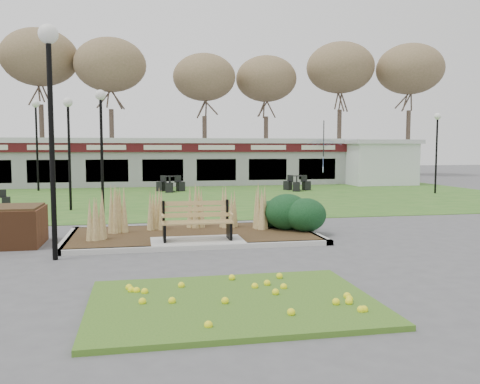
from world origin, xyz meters
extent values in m
plane|color=#515154|center=(0.00, 0.00, 0.00)|extent=(100.00, 100.00, 0.00)
cube|color=#306520|center=(0.00, 12.00, 0.01)|extent=(34.00, 16.00, 0.02)
cube|color=#38651D|center=(0.00, -4.60, 0.04)|extent=(4.20, 3.00, 0.08)
cube|color=#321F14|center=(0.00, 1.20, 0.06)|extent=(6.22, 3.22, 0.12)
cube|color=#B7B7B2|center=(0.00, -0.41, 0.06)|extent=(6.40, 0.18, 0.12)
cube|color=#B7B7B2|center=(0.00, 2.81, 0.06)|extent=(6.40, 0.18, 0.12)
cube|color=#B7B7B2|center=(-3.11, 1.20, 0.06)|extent=(0.18, 3.40, 0.12)
cube|color=#B7B7B2|center=(3.11, 1.20, 0.06)|extent=(0.18, 3.40, 0.12)
cube|color=#B7B7B2|center=(0.00, 0.15, 0.07)|extent=(2.20, 1.20, 0.13)
cone|color=#A58252|center=(-1.90, 1.60, 0.70)|extent=(0.36, 0.36, 1.15)
cone|color=#A58252|center=(-0.90, 2.00, 0.70)|extent=(0.36, 0.36, 1.15)
cone|color=#A58252|center=(0.20, 2.20, 0.70)|extent=(0.36, 0.36, 1.15)
cone|color=#A58252|center=(1.10, 2.00, 0.70)|extent=(0.36, 0.36, 1.15)
cone|color=#A58252|center=(1.90, 1.60, 0.70)|extent=(0.36, 0.36, 1.15)
cone|color=#A58252|center=(-2.40, 0.80, 0.70)|extent=(0.36, 0.36, 1.15)
ellipsoid|color=black|center=(2.60, 1.40, 0.59)|extent=(1.21, 1.10, 0.99)
ellipsoid|color=black|center=(3.00, 1.00, 0.54)|extent=(1.10, 1.00, 0.90)
ellipsoid|color=black|center=(2.90, 1.90, 0.53)|extent=(1.06, 0.96, 0.86)
ellipsoid|color=black|center=(2.30, 1.90, 0.48)|extent=(0.92, 0.84, 0.76)
cube|color=olive|center=(0.00, 0.15, 0.56)|extent=(1.70, 0.57, 0.04)
cube|color=olive|center=(0.00, 0.46, 0.84)|extent=(1.70, 0.13, 0.44)
cube|color=black|center=(-0.78, 0.15, 0.34)|extent=(0.06, 0.55, 0.42)
cube|color=black|center=(0.78, 0.15, 0.34)|extent=(0.06, 0.55, 0.42)
cube|color=black|center=(-0.78, 0.45, 0.81)|extent=(0.06, 0.06, 0.50)
cube|color=black|center=(0.78, 0.45, 0.81)|extent=(0.06, 0.06, 0.50)
cube|color=olive|center=(-0.82, 0.13, 0.74)|extent=(0.05, 0.50, 0.04)
cube|color=olive|center=(0.82, 0.13, 0.74)|extent=(0.05, 0.50, 0.04)
cube|color=brown|center=(-4.40, 1.00, 0.45)|extent=(1.50, 1.50, 0.90)
cube|color=#321F14|center=(-4.40, 1.00, 0.92)|extent=(1.40, 1.40, 0.06)
cube|color=#9B9B9D|center=(0.00, 20.00, 1.30)|extent=(24.00, 3.00, 2.60)
cube|color=#4A0F13|center=(0.00, 18.45, 2.35)|extent=(24.00, 0.18, 0.55)
cube|color=silver|center=(0.00, 20.00, 2.75)|extent=(24.60, 3.40, 0.30)
cube|color=silver|center=(0.00, 18.34, 2.35)|extent=(22.00, 0.02, 0.28)
cube|color=black|center=(0.00, 18.55, 1.00)|extent=(22.00, 0.10, 1.30)
cube|color=silver|center=(13.50, 18.00, 1.30)|extent=(4.00, 3.00, 2.60)
cube|color=silver|center=(13.50, 18.00, 2.70)|extent=(4.40, 3.40, 0.25)
cylinder|color=#47382B|center=(-9.00, 28.00, 2.59)|extent=(0.36, 0.36, 5.17)
ellipsoid|color=brown|center=(-9.00, 28.00, 8.39)|extent=(5.24, 5.24, 3.93)
cylinder|color=#47382B|center=(-3.00, 28.00, 2.59)|extent=(0.36, 0.36, 5.17)
ellipsoid|color=brown|center=(-3.00, 28.00, 8.39)|extent=(5.24, 5.24, 3.93)
cylinder|color=#47382B|center=(3.00, 28.00, 2.59)|extent=(0.36, 0.36, 5.17)
ellipsoid|color=brown|center=(3.00, 28.00, 8.39)|extent=(5.24, 5.24, 3.93)
cylinder|color=#47382B|center=(9.00, 28.00, 2.59)|extent=(0.36, 0.36, 5.17)
ellipsoid|color=brown|center=(9.00, 28.00, 8.39)|extent=(5.24, 5.24, 3.93)
cylinder|color=#47382B|center=(15.00, 28.00, 2.59)|extent=(0.36, 0.36, 5.17)
ellipsoid|color=brown|center=(15.00, 28.00, 8.39)|extent=(5.24, 5.24, 3.93)
cylinder|color=#47382B|center=(21.00, 28.00, 2.59)|extent=(0.36, 0.36, 5.17)
ellipsoid|color=brown|center=(21.00, 28.00, 8.39)|extent=(5.24, 5.24, 3.93)
cylinder|color=black|center=(-3.08, -0.85, 2.22)|extent=(0.11, 0.11, 4.44)
sphere|color=white|center=(-3.08, -0.85, 4.61)|extent=(0.40, 0.40, 0.40)
cylinder|color=black|center=(-2.61, 6.38, 1.99)|extent=(0.10, 0.10, 3.98)
sphere|color=white|center=(-2.61, 6.38, 4.14)|extent=(0.36, 0.36, 0.36)
cylinder|color=black|center=(-3.87, 7.78, 1.92)|extent=(0.10, 0.10, 3.84)
sphere|color=white|center=(-3.87, 7.78, 3.99)|extent=(0.35, 0.35, 0.35)
cylinder|color=black|center=(13.39, 11.47, 1.88)|extent=(0.09, 0.09, 3.76)
sphere|color=white|center=(13.39, 11.47, 3.91)|extent=(0.34, 0.34, 0.34)
cylinder|color=black|center=(-6.72, 17.00, 2.24)|extent=(0.11, 0.11, 4.48)
sphere|color=white|center=(-6.72, 17.00, 4.66)|extent=(0.40, 0.40, 0.40)
cylinder|color=black|center=(0.23, 15.12, 0.04)|extent=(0.48, 0.48, 0.03)
cylinder|color=black|center=(0.23, 15.12, 0.42)|extent=(0.05, 0.05, 0.79)
cylinder|color=black|center=(0.23, 15.12, 0.83)|extent=(0.66, 0.66, 0.03)
cube|color=black|center=(0.79, 15.35, 0.27)|extent=(0.48, 0.48, 0.50)
cube|color=black|center=(-0.24, 15.50, 0.27)|extent=(0.52, 0.52, 0.50)
cube|color=black|center=(0.14, 14.53, 0.27)|extent=(0.42, 0.42, 0.50)
cube|color=black|center=(-6.42, 9.04, 0.23)|extent=(0.38, 0.38, 0.42)
cylinder|color=black|center=(7.00, 14.48, 0.04)|extent=(0.47, 0.47, 0.03)
cylinder|color=black|center=(7.00, 14.48, 0.42)|extent=(0.05, 0.05, 0.77)
cylinder|color=black|center=(7.00, 14.48, 0.81)|extent=(0.64, 0.64, 0.03)
cube|color=black|center=(7.58, 14.58, 0.27)|extent=(0.42, 0.42, 0.49)
cube|color=black|center=(6.62, 14.92, 0.27)|extent=(0.51, 0.51, 0.49)
cube|color=black|center=(6.80, 13.92, 0.27)|extent=(0.47, 0.47, 0.49)
cylinder|color=black|center=(9.81, 18.00, 1.10)|extent=(0.06, 0.06, 2.20)
imported|color=blue|center=(9.81, 18.00, 1.84)|extent=(2.78, 2.82, 2.12)
camera|label=1|loc=(-1.31, -11.83, 2.33)|focal=38.00mm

